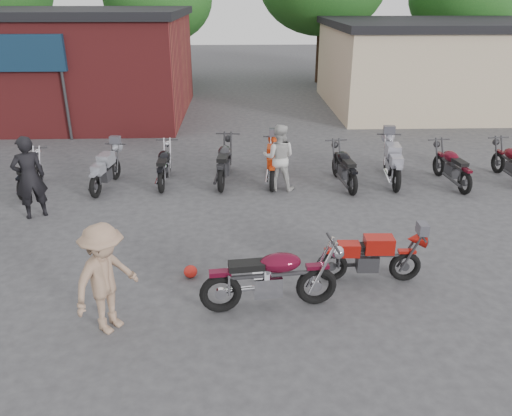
{
  "coord_description": "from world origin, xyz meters",
  "views": [
    {
      "loc": [
        -0.7,
        -7.73,
        4.87
      ],
      "look_at": [
        -0.37,
        1.41,
        0.9
      ],
      "focal_mm": 35.0,
      "sensor_mm": 36.0,
      "label": 1
    }
  ],
  "objects_px": {
    "vintage_motorcycle": "(272,274)",
    "row_bike_7": "(452,164)",
    "row_bike_6": "(393,160)",
    "person_tan": "(106,279)",
    "person_light": "(279,158)",
    "row_bike_1": "(105,168)",
    "row_bike_4": "(273,161)",
    "person_dark": "(29,177)",
    "helmet": "(191,272)",
    "row_bike_3": "(224,160)",
    "row_bike_2": "(164,164)",
    "row_bike_5": "(344,165)",
    "sportbike": "(372,255)",
    "row_bike_0": "(29,171)"
  },
  "relations": [
    {
      "from": "person_tan",
      "to": "row_bike_5",
      "type": "xyz_separation_m",
      "value": [
        4.89,
        6.2,
        -0.33
      ]
    },
    {
      "from": "row_bike_4",
      "to": "row_bike_7",
      "type": "relative_size",
      "value": 1.02
    },
    {
      "from": "vintage_motorcycle",
      "to": "row_bike_2",
      "type": "xyz_separation_m",
      "value": [
        -2.56,
        6.05,
        -0.08
      ]
    },
    {
      "from": "row_bike_1",
      "to": "row_bike_6",
      "type": "xyz_separation_m",
      "value": [
        7.8,
        0.2,
        0.07
      ]
    },
    {
      "from": "row_bike_2",
      "to": "row_bike_6",
      "type": "distance_m",
      "value": 6.28
    },
    {
      "from": "person_tan",
      "to": "row_bike_0",
      "type": "distance_m",
      "value": 7.04
    },
    {
      "from": "row_bike_0",
      "to": "row_bike_6",
      "type": "xyz_separation_m",
      "value": [
        9.76,
        0.31,
        0.09
      ]
    },
    {
      "from": "person_light",
      "to": "row_bike_3",
      "type": "relative_size",
      "value": 0.82
    },
    {
      "from": "vintage_motorcycle",
      "to": "row_bike_7",
      "type": "relative_size",
      "value": 1.12
    },
    {
      "from": "person_dark",
      "to": "row_bike_4",
      "type": "xyz_separation_m",
      "value": [
        5.74,
        2.18,
        -0.39
      ]
    },
    {
      "from": "person_tan",
      "to": "row_bike_4",
      "type": "relative_size",
      "value": 0.89
    },
    {
      "from": "person_dark",
      "to": "row_bike_2",
      "type": "distance_m",
      "value": 3.52
    },
    {
      "from": "sportbike",
      "to": "row_bike_0",
      "type": "bearing_deg",
      "value": 150.4
    },
    {
      "from": "row_bike_7",
      "to": "row_bike_3",
      "type": "bearing_deg",
      "value": 80.23
    },
    {
      "from": "vintage_motorcycle",
      "to": "row_bike_4",
      "type": "relative_size",
      "value": 1.1
    },
    {
      "from": "helmet",
      "to": "row_bike_1",
      "type": "bearing_deg",
      "value": 119.24
    },
    {
      "from": "sportbike",
      "to": "row_bike_3",
      "type": "height_order",
      "value": "row_bike_3"
    },
    {
      "from": "person_dark",
      "to": "row_bike_0",
      "type": "relative_size",
      "value": 1.08
    },
    {
      "from": "row_bike_1",
      "to": "row_bike_3",
      "type": "distance_m",
      "value": 3.2
    },
    {
      "from": "helmet",
      "to": "row_bike_6",
      "type": "xyz_separation_m",
      "value": [
        5.16,
        4.93,
        0.5
      ]
    },
    {
      "from": "helmet",
      "to": "person_light",
      "type": "bearing_deg",
      "value": 66.12
    },
    {
      "from": "sportbike",
      "to": "person_light",
      "type": "xyz_separation_m",
      "value": [
        -1.31,
        4.69,
        0.35
      ]
    },
    {
      "from": "vintage_motorcycle",
      "to": "row_bike_2",
      "type": "bearing_deg",
      "value": 106.61
    },
    {
      "from": "row_bike_5",
      "to": "row_bike_2",
      "type": "bearing_deg",
      "value": 80.27
    },
    {
      "from": "person_dark",
      "to": "row_bike_4",
      "type": "height_order",
      "value": "person_dark"
    },
    {
      "from": "row_bike_0",
      "to": "helmet",
      "type": "bearing_deg",
      "value": -138.54
    },
    {
      "from": "person_dark",
      "to": "row_bike_5",
      "type": "distance_m",
      "value": 7.88
    },
    {
      "from": "vintage_motorcycle",
      "to": "helmet",
      "type": "bearing_deg",
      "value": 138.4
    },
    {
      "from": "row_bike_5",
      "to": "row_bike_7",
      "type": "relative_size",
      "value": 1.0
    },
    {
      "from": "person_light",
      "to": "row_bike_1",
      "type": "bearing_deg",
      "value": 7.13
    },
    {
      "from": "helmet",
      "to": "row_bike_7",
      "type": "height_order",
      "value": "row_bike_7"
    },
    {
      "from": "person_light",
      "to": "row_bike_6",
      "type": "bearing_deg",
      "value": -161.15
    },
    {
      "from": "helmet",
      "to": "row_bike_1",
      "type": "relative_size",
      "value": 0.13
    },
    {
      "from": "row_bike_2",
      "to": "row_bike_6",
      "type": "relative_size",
      "value": 0.91
    },
    {
      "from": "row_bike_7",
      "to": "row_bike_6",
      "type": "bearing_deg",
      "value": 74.95
    },
    {
      "from": "person_tan",
      "to": "sportbike",
      "type": "bearing_deg",
      "value": -39.51
    },
    {
      "from": "row_bike_2",
      "to": "row_bike_7",
      "type": "bearing_deg",
      "value": -92.94
    },
    {
      "from": "row_bike_6",
      "to": "vintage_motorcycle",
      "type": "bearing_deg",
      "value": 154.9
    },
    {
      "from": "vintage_motorcycle",
      "to": "row_bike_3",
      "type": "bearing_deg",
      "value": 92.15
    },
    {
      "from": "sportbike",
      "to": "person_tan",
      "type": "bearing_deg",
      "value": -162.08
    },
    {
      "from": "helmet",
      "to": "row_bike_1",
      "type": "xyz_separation_m",
      "value": [
        -2.65,
        4.73,
        0.43
      ]
    },
    {
      "from": "vintage_motorcycle",
      "to": "person_dark",
      "type": "relative_size",
      "value": 1.13
    },
    {
      "from": "person_dark",
      "to": "row_bike_3",
      "type": "relative_size",
      "value": 0.91
    },
    {
      "from": "vintage_motorcycle",
      "to": "row_bike_5",
      "type": "relative_size",
      "value": 1.12
    },
    {
      "from": "row_bike_5",
      "to": "row_bike_6",
      "type": "relative_size",
      "value": 0.93
    },
    {
      "from": "vintage_motorcycle",
      "to": "row_bike_5",
      "type": "xyz_separation_m",
      "value": [
        2.34,
        5.72,
        -0.07
      ]
    },
    {
      "from": "person_tan",
      "to": "row_bike_7",
      "type": "height_order",
      "value": "person_tan"
    },
    {
      "from": "sportbike",
      "to": "person_dark",
      "type": "height_order",
      "value": "person_dark"
    },
    {
      "from": "helmet",
      "to": "person_dark",
      "type": "bearing_deg",
      "value": 143.43
    },
    {
      "from": "row_bike_4",
      "to": "person_dark",
      "type": "bearing_deg",
      "value": 116.4
    }
  ]
}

